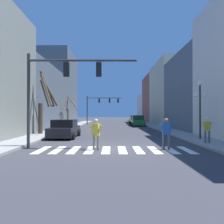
{
  "coord_description": "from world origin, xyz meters",
  "views": [
    {
      "loc": [
        -0.12,
        -12.9,
        2.02
      ],
      "look_at": [
        -0.03,
        25.76,
        2.35
      ],
      "focal_mm": 35.0,
      "sensor_mm": 36.0,
      "label": 1
    }
  ],
  "objects_px": {
    "traffic_signal_far": "(100,103)",
    "pedestrian_on_right_sidewalk": "(95,132)",
    "street_lamp_right_corner": "(199,97)",
    "street_tree_right_far": "(68,112)",
    "pedestrian_near_right_corner": "(207,128)",
    "car_at_intersection": "(134,120)",
    "car_driving_toward_lane": "(137,121)",
    "street_tree_left_near": "(43,104)",
    "car_parked_left_near": "(64,129)",
    "traffic_signal_near": "(61,79)",
    "pedestrian_waiting_at_curb": "(166,131)"
  },
  "relations": [
    {
      "from": "pedestrian_waiting_at_curb",
      "to": "traffic_signal_far",
      "type": "bearing_deg",
      "value": -78.79
    },
    {
      "from": "car_at_intersection",
      "to": "street_tree_left_near",
      "type": "relative_size",
      "value": 0.72
    },
    {
      "from": "pedestrian_on_right_sidewalk",
      "to": "street_tree_right_far",
      "type": "bearing_deg",
      "value": -44.32
    },
    {
      "from": "car_at_intersection",
      "to": "street_tree_right_far",
      "type": "distance_m",
      "value": 14.31
    },
    {
      "from": "street_lamp_right_corner",
      "to": "street_tree_right_far",
      "type": "bearing_deg",
      "value": 129.5
    },
    {
      "from": "traffic_signal_far",
      "to": "pedestrian_on_right_sidewalk",
      "type": "height_order",
      "value": "traffic_signal_far"
    },
    {
      "from": "traffic_signal_far",
      "to": "pedestrian_near_right_corner",
      "type": "distance_m",
      "value": 30.93
    },
    {
      "from": "street_tree_left_near",
      "to": "traffic_signal_far",
      "type": "bearing_deg",
      "value": 79.62
    },
    {
      "from": "traffic_signal_near",
      "to": "pedestrian_on_right_sidewalk",
      "type": "height_order",
      "value": "traffic_signal_near"
    },
    {
      "from": "pedestrian_near_right_corner",
      "to": "car_at_intersection",
      "type": "bearing_deg",
      "value": 82.75
    },
    {
      "from": "pedestrian_on_right_sidewalk",
      "to": "street_tree_left_near",
      "type": "relative_size",
      "value": 0.29
    },
    {
      "from": "traffic_signal_far",
      "to": "car_at_intersection",
      "type": "height_order",
      "value": "traffic_signal_far"
    },
    {
      "from": "traffic_signal_far",
      "to": "street_tree_left_near",
      "type": "relative_size",
      "value": 1.17
    },
    {
      "from": "traffic_signal_near",
      "to": "street_tree_left_near",
      "type": "distance_m",
      "value": 8.58
    },
    {
      "from": "traffic_signal_far",
      "to": "pedestrian_near_right_corner",
      "type": "relative_size",
      "value": 4.29
    },
    {
      "from": "traffic_signal_far",
      "to": "pedestrian_waiting_at_curb",
      "type": "xyz_separation_m",
      "value": [
        5.36,
        -31.31,
        -3.13
      ]
    },
    {
      "from": "traffic_signal_far",
      "to": "traffic_signal_near",
      "type": "bearing_deg",
      "value": -91.35
    },
    {
      "from": "traffic_signal_near",
      "to": "pedestrian_waiting_at_curb",
      "type": "relative_size",
      "value": 3.67
    },
    {
      "from": "traffic_signal_near",
      "to": "car_at_intersection",
      "type": "relative_size",
      "value": 1.51
    },
    {
      "from": "car_parked_left_near",
      "to": "street_tree_left_near",
      "type": "relative_size",
      "value": 0.79
    },
    {
      "from": "car_driving_toward_lane",
      "to": "pedestrian_near_right_corner",
      "type": "relative_size",
      "value": 2.55
    },
    {
      "from": "street_lamp_right_corner",
      "to": "street_tree_right_far",
      "type": "height_order",
      "value": "street_tree_right_far"
    },
    {
      "from": "traffic_signal_far",
      "to": "street_lamp_right_corner",
      "type": "relative_size",
      "value": 1.6
    },
    {
      "from": "street_lamp_right_corner",
      "to": "pedestrian_on_right_sidewalk",
      "type": "xyz_separation_m",
      "value": [
        -7.48,
        -4.07,
        -2.22
      ]
    },
    {
      "from": "traffic_signal_far",
      "to": "street_tree_right_far",
      "type": "relative_size",
      "value": 1.54
    },
    {
      "from": "pedestrian_on_right_sidewalk",
      "to": "street_tree_left_near",
      "type": "xyz_separation_m",
      "value": [
        -5.6,
        8.52,
        1.95
      ]
    },
    {
      "from": "traffic_signal_near",
      "to": "car_parked_left_near",
      "type": "relative_size",
      "value": 1.38
    },
    {
      "from": "pedestrian_on_right_sidewalk",
      "to": "street_tree_left_near",
      "type": "distance_m",
      "value": 10.38
    },
    {
      "from": "street_lamp_right_corner",
      "to": "car_driving_toward_lane",
      "type": "height_order",
      "value": "street_lamp_right_corner"
    },
    {
      "from": "street_lamp_right_corner",
      "to": "car_driving_toward_lane",
      "type": "bearing_deg",
      "value": 96.64
    },
    {
      "from": "car_at_intersection",
      "to": "pedestrian_near_right_corner",
      "type": "height_order",
      "value": "pedestrian_near_right_corner"
    },
    {
      "from": "street_tree_right_far",
      "to": "car_parked_left_near",
      "type": "bearing_deg",
      "value": -79.76
    },
    {
      "from": "street_lamp_right_corner",
      "to": "street_tree_right_far",
      "type": "xyz_separation_m",
      "value": [
        -13.04,
        15.82,
        -0.89
      ]
    },
    {
      "from": "street_lamp_right_corner",
      "to": "street_tree_left_near",
      "type": "xyz_separation_m",
      "value": [
        -13.07,
        4.46,
        -0.27
      ]
    },
    {
      "from": "street_lamp_right_corner",
      "to": "car_parked_left_near",
      "type": "xyz_separation_m",
      "value": [
        -10.59,
        2.23,
        -2.52
      ]
    },
    {
      "from": "traffic_signal_far",
      "to": "car_parked_left_near",
      "type": "distance_m",
      "value": 25.4
    },
    {
      "from": "traffic_signal_near",
      "to": "traffic_signal_far",
      "type": "relative_size",
      "value": 0.94
    },
    {
      "from": "street_lamp_right_corner",
      "to": "car_parked_left_near",
      "type": "distance_m",
      "value": 11.11
    },
    {
      "from": "car_at_intersection",
      "to": "street_tree_right_far",
      "type": "xyz_separation_m",
      "value": [
        -10.78,
        -9.29,
        1.54
      ]
    },
    {
      "from": "street_lamp_right_corner",
      "to": "car_at_intersection",
      "type": "xyz_separation_m",
      "value": [
        -2.26,
        25.11,
        -2.43
      ]
    },
    {
      "from": "pedestrian_waiting_at_curb",
      "to": "street_tree_left_near",
      "type": "distance_m",
      "value": 12.88
    },
    {
      "from": "pedestrian_on_right_sidewalk",
      "to": "traffic_signal_far",
      "type": "bearing_deg",
      "value": -57.39
    },
    {
      "from": "car_parked_left_near",
      "to": "car_at_intersection",
      "type": "bearing_deg",
      "value": -19.99
    },
    {
      "from": "traffic_signal_near",
      "to": "street_lamp_right_corner",
      "type": "distance_m",
      "value": 10.2
    },
    {
      "from": "traffic_signal_near",
      "to": "car_parked_left_near",
      "type": "distance_m",
      "value": 6.54
    },
    {
      "from": "traffic_signal_far",
      "to": "pedestrian_on_right_sidewalk",
      "type": "distance_m",
      "value": 31.59
    },
    {
      "from": "pedestrian_near_right_corner",
      "to": "street_tree_left_near",
      "type": "distance_m",
      "value": 14.42
    },
    {
      "from": "street_lamp_right_corner",
      "to": "pedestrian_near_right_corner",
      "type": "relative_size",
      "value": 2.69
    },
    {
      "from": "car_driving_toward_lane",
      "to": "car_parked_left_near",
      "type": "relative_size",
      "value": 0.88
    },
    {
      "from": "traffic_signal_near",
      "to": "traffic_signal_far",
      "type": "xyz_separation_m",
      "value": [
        0.72,
        30.65,
        0.11
      ]
    }
  ]
}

